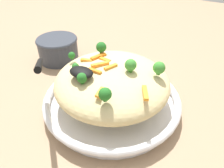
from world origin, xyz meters
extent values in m
plane|color=#9E7F60|center=(0.00, 0.00, 0.00)|extent=(2.40, 2.40, 0.00)
cylinder|color=silver|center=(0.00, 0.00, 0.01)|extent=(0.32, 0.32, 0.02)
torus|color=silver|center=(0.00, 0.00, 0.03)|extent=(0.35, 0.35, 0.02)
torus|color=black|center=(0.00, 0.00, 0.04)|extent=(0.34, 0.34, 0.00)
ellipsoid|color=#DBC689|center=(0.00, 0.00, 0.08)|extent=(0.28, 0.28, 0.09)
cube|color=orange|center=(-0.02, 0.09, 0.12)|extent=(0.02, 0.03, 0.01)
cube|color=orange|center=(-0.10, 0.04, 0.12)|extent=(0.03, 0.04, 0.01)
cube|color=orange|center=(0.00, 0.01, 0.13)|extent=(0.02, 0.03, 0.01)
cube|color=orange|center=(0.03, -0.02, 0.12)|extent=(0.03, 0.01, 0.01)
cube|color=orange|center=(0.05, -0.03, 0.12)|extent=(0.02, 0.04, 0.01)
cube|color=orange|center=(0.03, 0.01, 0.13)|extent=(0.03, 0.04, 0.01)
cube|color=orange|center=(0.07, 0.00, 0.12)|extent=(0.03, 0.02, 0.01)
cube|color=orange|center=(0.02, 0.04, 0.13)|extent=(0.03, 0.01, 0.01)
cylinder|color=#205B1C|center=(0.06, -0.05, 0.12)|extent=(0.01, 0.01, 0.01)
sphere|color=#236B23|center=(0.06, -0.05, 0.14)|extent=(0.03, 0.03, 0.03)
cylinder|color=#377928|center=(-0.04, -0.01, 0.13)|extent=(0.01, 0.01, 0.01)
sphere|color=#3D8E33|center=(-0.04, -0.01, 0.14)|extent=(0.03, 0.03, 0.03)
cylinder|color=#296820|center=(0.07, 0.05, 0.12)|extent=(0.01, 0.01, 0.01)
sphere|color=#2D7A28|center=(0.07, 0.05, 0.13)|extent=(0.02, 0.02, 0.02)
cylinder|color=#205B1C|center=(0.11, 0.01, 0.12)|extent=(0.01, 0.01, 0.00)
sphere|color=#236B23|center=(0.11, 0.01, 0.13)|extent=(0.02, 0.02, 0.02)
cylinder|color=#205B1C|center=(-0.04, 0.10, 0.12)|extent=(0.01, 0.01, 0.01)
sphere|color=#236B23|center=(-0.04, 0.10, 0.13)|extent=(0.03, 0.03, 0.03)
cylinder|color=#205B1C|center=(0.03, 0.08, 0.12)|extent=(0.01, 0.01, 0.01)
sphere|color=#236B23|center=(0.03, 0.08, 0.13)|extent=(0.02, 0.02, 0.02)
cylinder|color=#377928|center=(-0.10, -0.04, 0.12)|extent=(0.01, 0.01, 0.01)
sphere|color=#3D8E33|center=(-0.10, -0.04, 0.14)|extent=(0.03, 0.03, 0.03)
ellipsoid|color=black|center=(0.04, 0.06, 0.13)|extent=(0.06, 0.04, 0.02)
cylinder|color=black|center=(0.09, 0.13, 0.17)|extent=(0.13, 0.12, 0.08)
cylinder|color=#333842|center=(0.29, -0.12, 0.04)|extent=(0.14, 0.14, 0.08)
torus|color=#333842|center=(0.29, -0.12, 0.08)|extent=(0.14, 0.14, 0.01)
camera|label=1|loc=(-0.21, 0.35, 0.38)|focal=33.50mm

